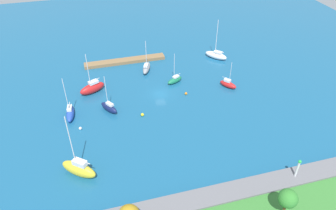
{
  "coord_description": "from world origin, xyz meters",
  "views": [
    {
      "loc": [
        15.27,
        61.86,
        43.49
      ],
      "look_at": [
        0.0,
        6.86,
        1.5
      ],
      "focal_mm": 34.03,
      "sensor_mm": 36.0,
      "label": 1
    }
  ],
  "objects": [
    {
      "name": "water",
      "position": [
        0.0,
        0.0,
        0.0
      ],
      "size": [
        160.0,
        160.0,
        0.0
      ],
      "primitive_type": "plane",
      "color": "#19567F",
      "rests_on": "ground"
    },
    {
      "name": "pier_dock",
      "position": [
        5.68,
        -17.94,
        0.44
      ],
      "size": [
        22.53,
        2.63,
        0.88
      ],
      "primitive_type": "cube",
      "color": "olive",
      "rests_on": "ground"
    },
    {
      "name": "breakwater",
      "position": [
        0.0,
        32.24,
        0.67
      ],
      "size": [
        67.03,
        3.77,
        1.33
      ],
      "primitive_type": "cube",
      "color": "slate",
      "rests_on": "ground"
    },
    {
      "name": "harbor_beacon",
      "position": [
        -15.62,
        32.24,
        3.48
      ],
      "size": [
        0.56,
        0.56,
        3.73
      ],
      "color": "silver",
      "rests_on": "breakwater"
    },
    {
      "name": "park_tree_mideast",
      "position": [
        -9.59,
        38.2,
        4.74
      ],
      "size": [
        2.92,
        2.92,
        5.25
      ],
      "color": "brown",
      "rests_on": "shoreline_park"
    },
    {
      "name": "sailboat_red_lone_north",
      "position": [
        -16.97,
        1.59,
        0.87
      ],
      "size": [
        3.83,
        4.57,
        7.05
      ],
      "rotation": [
        0.0,
        0.0,
        2.18
      ],
      "color": "red",
      "rests_on": "water"
    },
    {
      "name": "sailboat_gray_outer_mooring",
      "position": [
        0.87,
        -11.67,
        0.95
      ],
      "size": [
        3.78,
        6.1,
        8.57
      ],
      "rotation": [
        0.0,
        0.0,
        4.32
      ],
      "color": "gray",
      "rests_on": "water"
    },
    {
      "name": "sailboat_white_far_south",
      "position": [
        -19.92,
        -13.33,
        1.04
      ],
      "size": [
        5.96,
        6.49,
        11.4
      ],
      "rotation": [
        0.0,
        0.0,
        5.41
      ],
      "color": "white",
      "rests_on": "water"
    },
    {
      "name": "sailboat_navy_far_north",
      "position": [
        12.75,
        3.6,
        1.03
      ],
      "size": [
        3.96,
        5.01,
        8.95
      ],
      "rotation": [
        0.0,
        0.0,
        5.29
      ],
      "color": "#141E4C",
      "rests_on": "water"
    },
    {
      "name": "sailboat_blue_by_breakwater",
      "position": [
        21.18,
        3.36,
        1.01
      ],
      "size": [
        2.17,
        5.87,
        9.95
      ],
      "rotation": [
        0.0,
        0.0,
        1.47
      ],
      "color": "#2347B2",
      "rests_on": "water"
    },
    {
      "name": "sailboat_yellow_mid_basin",
      "position": [
        20.1,
        20.86,
        1.55
      ],
      "size": [
        6.62,
        5.92,
        13.0
      ],
      "rotation": [
        0.0,
        0.0,
        5.6
      ],
      "color": "yellow",
      "rests_on": "water"
    },
    {
      "name": "sailboat_green_center_basin",
      "position": [
        -4.8,
        -3.94,
        0.81
      ],
      "size": [
        4.74,
        3.3,
        8.26
      ],
      "rotation": [
        0.0,
        0.0,
        0.44
      ],
      "color": "#19724C",
      "rests_on": "water"
    },
    {
      "name": "sailboat_red_east_end",
      "position": [
        15.69,
        -4.99,
        1.33
      ],
      "size": [
        6.69,
        4.58,
        10.48
      ],
      "rotation": [
        0.0,
        0.0,
        0.43
      ],
      "color": "red",
      "rests_on": "water"
    },
    {
      "name": "mooring_buoy_orange",
      "position": [
        -5.87,
        1.96,
        0.32
      ],
      "size": [
        0.63,
        0.63,
        0.63
      ],
      "primitive_type": "sphere",
      "color": "orange",
      "rests_on": "water"
    },
    {
      "name": "mooring_buoy_white",
      "position": [
        19.38,
        8.33,
        0.32
      ],
      "size": [
        0.63,
        0.63,
        0.63
      ],
      "primitive_type": "sphere",
      "color": "white",
      "rests_on": "water"
    },
    {
      "name": "mooring_buoy_yellow",
      "position": [
        5.98,
        7.31,
        0.35
      ],
      "size": [
        0.7,
        0.7,
        0.7
      ],
      "primitive_type": "sphere",
      "color": "yellow",
      "rests_on": "water"
    }
  ]
}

